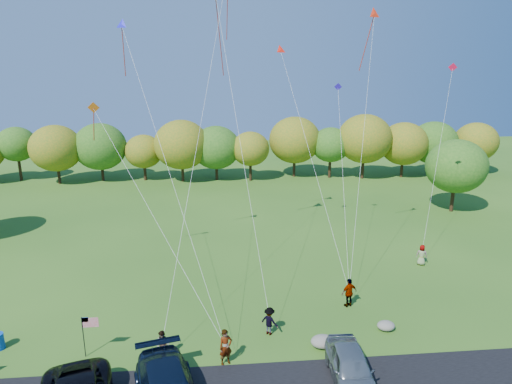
# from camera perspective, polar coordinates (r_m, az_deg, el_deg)

# --- Properties ---
(ground) EXTENTS (140.00, 140.00, 0.00)m
(ground) POSITION_cam_1_polar(r_m,az_deg,el_deg) (25.28, -4.04, -19.55)
(ground) COLOR #2E5A19
(ground) RESTS_ON ground
(treeline) EXTENTS (75.53, 28.22, 8.50)m
(treeline) POSITION_cam_1_polar(r_m,az_deg,el_deg) (57.76, -6.35, 5.82)
(treeline) COLOR #362513
(treeline) RESTS_ON ground
(minivan_silver) EXTENTS (2.14, 4.80, 1.60)m
(minivan_silver) POSITION_cam_1_polar(r_m,az_deg,el_deg) (23.30, 11.80, -20.71)
(minivan_silver) COLOR gray
(minivan_silver) RESTS_ON asphalt_lane
(flyer_a) EXTENTS (0.82, 0.69, 1.91)m
(flyer_a) POSITION_cam_1_polar(r_m,az_deg,el_deg) (24.08, -3.81, -18.78)
(flyer_a) COLOR #4C4C59
(flyer_a) RESTS_ON ground
(flyer_b) EXTENTS (0.92, 0.83, 1.55)m
(flyer_b) POSITION_cam_1_polar(r_m,az_deg,el_deg) (24.96, -11.58, -18.23)
(flyer_b) COLOR #4C4C59
(flyer_b) RESTS_ON ground
(flyer_c) EXTENTS (1.19, 1.11, 1.61)m
(flyer_c) POSITION_cam_1_polar(r_m,az_deg,el_deg) (26.35, 1.69, -15.82)
(flyer_c) COLOR #4C4C59
(flyer_c) RESTS_ON ground
(flyer_d) EXTENTS (1.19, 0.80, 1.87)m
(flyer_d) POSITION_cam_1_polar(r_m,az_deg,el_deg) (29.50, 11.57, -12.22)
(flyer_d) COLOR #4C4C59
(flyer_d) RESTS_ON ground
(flyer_e) EXTENTS (0.91, 0.76, 1.58)m
(flyer_e) POSITION_cam_1_polar(r_m,az_deg,el_deg) (36.70, 20.00, -7.41)
(flyer_e) COLOR #4C4C59
(flyer_e) RESTS_ON ground
(flag_assembly) EXTENTS (0.84, 0.55, 2.27)m
(flag_assembly) POSITION_cam_1_polar(r_m,az_deg,el_deg) (25.62, -20.33, -15.58)
(flag_assembly) COLOR black
(flag_assembly) RESTS_ON ground
(boulder_near) EXTENTS (1.30, 1.02, 0.65)m
(boulder_near) POSITION_cam_1_polar(r_m,az_deg,el_deg) (25.81, 8.35, -18.01)
(boulder_near) COLOR gray
(boulder_near) RESTS_ON ground
(boulder_far) EXTENTS (1.02, 0.85, 0.53)m
(boulder_far) POSITION_cam_1_polar(r_m,az_deg,el_deg) (27.95, 15.94, -15.78)
(boulder_far) COLOR slate
(boulder_far) RESTS_ON ground
(kites_aloft) EXTENTS (26.43, 6.41, 9.88)m
(kites_aloft) POSITION_cam_1_polar(r_m,az_deg,el_deg) (32.97, -1.52, 21.86)
(kites_aloft) COLOR #FF1C1D
(kites_aloft) RESTS_ON ground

